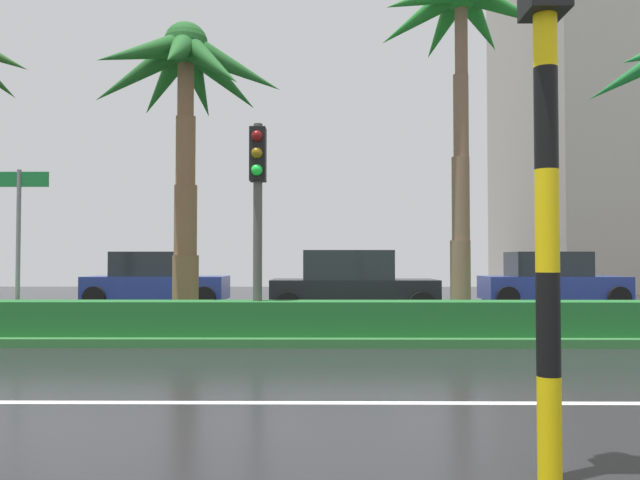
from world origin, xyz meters
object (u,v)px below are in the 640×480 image
(street_name_sign, at_px, (19,227))
(car_in_traffic_leading, at_px, (156,280))
(traffic_signal_median_right, at_px, (258,189))
(car_in_traffic_third, at_px, (551,281))
(car_in_traffic_second, at_px, (352,284))
(palm_tree_centre_right, at_px, (461,30))
(palm_tree_centre, at_px, (187,87))
(traffic_signal_foreground, at_px, (544,56))

(street_name_sign, xyz_separation_m, car_in_traffic_leading, (0.39, 8.13, -1.25))
(traffic_signal_median_right, height_order, car_in_traffic_third, traffic_signal_median_right)
(street_name_sign, bearing_deg, car_in_traffic_second, 37.95)
(car_in_traffic_second, bearing_deg, car_in_traffic_third, 26.75)
(palm_tree_centre_right, distance_m, car_in_traffic_third, 9.68)
(palm_tree_centre, relative_size, car_in_traffic_third, 1.44)
(palm_tree_centre, bearing_deg, traffic_signal_foreground, -63.02)
(palm_tree_centre, height_order, car_in_traffic_leading, palm_tree_centre)
(palm_tree_centre, relative_size, palm_tree_centre_right, 0.83)
(palm_tree_centre_right, relative_size, street_name_sign, 2.48)
(palm_tree_centre_right, relative_size, car_in_traffic_leading, 1.73)
(traffic_signal_median_right, distance_m, traffic_signal_foreground, 7.40)
(palm_tree_centre, height_order, car_in_traffic_second, palm_tree_centre)
(palm_tree_centre, xyz_separation_m, car_in_traffic_third, (9.89, 7.04, -4.19))
(palm_tree_centre, xyz_separation_m, traffic_signal_foreground, (4.34, -8.52, -2.14))
(palm_tree_centre, relative_size, traffic_signal_foreground, 1.48)
(car_in_traffic_second, relative_size, car_in_traffic_third, 1.00)
(traffic_signal_foreground, height_order, car_in_traffic_leading, traffic_signal_foreground)
(street_name_sign, height_order, traffic_signal_foreground, traffic_signal_foreground)
(car_in_traffic_third, bearing_deg, palm_tree_centre_right, -121.76)
(traffic_signal_median_right, bearing_deg, car_in_traffic_leading, 115.46)
(car_in_traffic_leading, bearing_deg, car_in_traffic_second, -27.71)
(traffic_signal_foreground, bearing_deg, car_in_traffic_leading, -66.32)
(traffic_signal_median_right, xyz_separation_m, car_in_traffic_third, (8.25, 8.66, -1.91))
(traffic_signal_median_right, bearing_deg, street_name_sign, 173.87)
(palm_tree_centre, bearing_deg, car_in_traffic_second, 47.34)
(traffic_signal_foreground, bearing_deg, street_name_sign, -45.74)
(traffic_signal_median_right, relative_size, car_in_traffic_second, 0.87)
(palm_tree_centre_right, xyz_separation_m, traffic_signal_foreground, (-1.33, -8.74, -3.38))
(car_in_traffic_second, bearing_deg, palm_tree_centre, -132.66)
(traffic_signal_foreground, xyz_separation_m, car_in_traffic_second, (-0.80, 12.36, -2.05))
(traffic_signal_median_right, bearing_deg, palm_tree_centre_right, 24.67)
(street_name_sign, height_order, car_in_traffic_leading, street_name_sign)
(palm_tree_centre_right, relative_size, car_in_traffic_third, 1.73)
(traffic_signal_foreground, relative_size, car_in_traffic_leading, 0.97)
(car_in_traffic_second, height_order, car_in_traffic_third, same)
(palm_tree_centre_right, bearing_deg, street_name_sign, -170.87)
(palm_tree_centre, bearing_deg, car_in_traffic_leading, 109.42)
(street_name_sign, distance_m, car_in_traffic_leading, 8.24)
(palm_tree_centre_right, relative_size, car_in_traffic_second, 1.73)
(palm_tree_centre, distance_m, car_in_traffic_leading, 8.51)
(traffic_signal_median_right, xyz_separation_m, car_in_traffic_leading, (-4.10, 8.61, -1.91))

